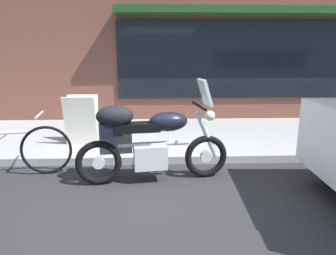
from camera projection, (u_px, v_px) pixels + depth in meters
ground_plane at (169, 198)px, 3.76m from camera, size 80.00×80.00×0.00m
touring_motorcycle at (143, 139)px, 4.16m from camera, size 2.07×0.66×1.38m
parked_bicycle at (7, 150)px, 4.34m from camera, size 1.72×0.48×0.95m
sandwich_board_sign at (81, 120)px, 5.51m from camera, size 0.55×0.40×0.87m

